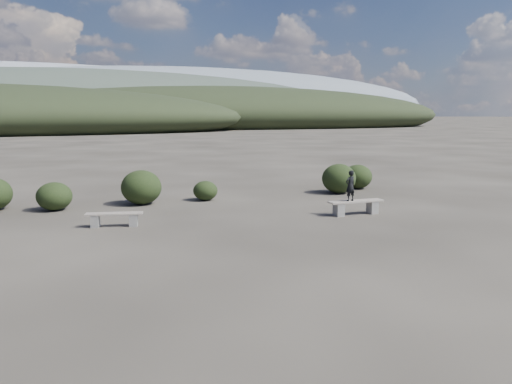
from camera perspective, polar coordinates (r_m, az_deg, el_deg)
name	(u,v)px	position (r m, az deg, el deg)	size (l,w,h in m)	color
ground	(312,263)	(11.31, 6.36, -8.08)	(1200.00, 1200.00, 0.00)	#28241F
bench_left	(114,218)	(15.33, -15.88, -2.91)	(1.68, 0.73, 0.41)	gray
bench_right	(356,206)	(16.80, 11.34, -1.59)	(1.91, 0.46, 0.48)	gray
seated_person	(350,186)	(16.58, 10.73, 0.71)	(0.37, 0.24, 1.01)	black
shrub_a	(54,196)	(18.56, -22.06, -0.46)	(1.20, 1.20, 0.98)	black
shrub_b	(141,187)	(18.83, -12.98, 0.53)	(1.48, 1.48, 1.27)	black
shrub_c	(205,191)	(19.33, -5.81, 0.16)	(0.94, 0.94, 0.75)	black
shrub_d	(339,179)	(21.24, 9.45, 1.53)	(1.42, 1.42, 1.24)	black
shrub_e	(358,177)	(22.73, 11.53, 1.74)	(1.29, 1.29, 1.07)	black
mountain_ridges	(57,102)	(348.74, -21.77, 9.48)	(500.00, 400.00, 56.00)	black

